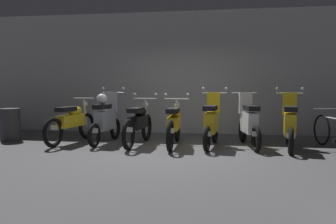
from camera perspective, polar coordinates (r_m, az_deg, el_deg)
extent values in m
plane|color=#4C4C4F|center=(6.55, 0.26, -7.03)|extent=(80.00, 80.00, 0.00)
cube|color=#ADADB2|center=(9.30, 2.80, 6.76)|extent=(16.00, 0.30, 3.37)
torus|color=black|center=(8.48, -13.92, -2.33)|extent=(0.20, 0.66, 0.65)
torus|color=black|center=(7.42, -19.30, -3.39)|extent=(0.20, 0.66, 0.65)
cube|color=gold|center=(7.92, -16.46, -1.46)|extent=(0.36, 0.86, 0.28)
ellipsoid|color=gold|center=(8.03, -15.86, 0.20)|extent=(0.33, 0.48, 0.22)
cube|color=black|center=(7.75, -17.27, 0.47)|extent=(0.33, 0.55, 0.10)
cylinder|color=#B7BABF|center=(8.34, -14.39, 2.31)|extent=(0.56, 0.13, 0.04)
cylinder|color=#B7BABF|center=(8.41, -14.15, -0.20)|extent=(0.08, 0.17, 0.65)
sphere|color=silver|center=(8.39, -14.18, 1.30)|extent=(0.12, 0.12, 0.12)
cube|color=white|center=(7.43, -19.20, -2.60)|extent=(0.16, 0.04, 0.10)
torus|color=black|center=(8.22, -9.14, -2.88)|extent=(0.14, 0.54, 0.53)
torus|color=black|center=(7.18, -12.69, -3.98)|extent=(0.14, 0.54, 0.53)
cube|color=#9EA0A8|center=(7.67, -10.82, -1.40)|extent=(0.29, 0.75, 0.44)
cube|color=#9EA0A8|center=(7.95, -9.84, 1.71)|extent=(0.29, 0.14, 0.48)
cube|color=black|center=(7.50, -11.37, 0.92)|extent=(0.29, 0.54, 0.10)
cylinder|color=#B7BABF|center=(8.07, -9.47, 3.32)|extent=(0.56, 0.09, 0.04)
sphere|color=#B7BABF|center=(8.18, -11.16, 4.01)|extent=(0.07, 0.07, 0.07)
sphere|color=#B7BABF|center=(7.97, -7.75, 4.04)|extent=(0.07, 0.07, 0.07)
cylinder|color=#B7BABF|center=(8.14, -9.30, 0.01)|extent=(0.07, 0.15, 0.85)
sphere|color=silver|center=(8.12, -9.33, 2.26)|extent=(0.12, 0.12, 0.12)
cube|color=white|center=(7.19, -12.62, -3.17)|extent=(0.16, 0.03, 0.10)
sphere|color=silver|center=(7.49, -11.39, 2.22)|extent=(0.24, 0.24, 0.24)
torus|color=black|center=(7.96, -3.73, -2.64)|extent=(0.14, 0.65, 0.65)
torus|color=black|center=(6.74, -6.88, -3.94)|extent=(0.14, 0.65, 0.65)
cube|color=black|center=(7.33, -5.18, -1.76)|extent=(0.28, 0.85, 0.28)
ellipsoid|color=black|center=(7.45, -4.82, 0.05)|extent=(0.29, 0.46, 0.22)
cube|color=black|center=(7.13, -5.65, 0.33)|extent=(0.28, 0.54, 0.10)
cylinder|color=#B7BABF|center=(7.81, -3.97, 2.30)|extent=(0.56, 0.08, 0.04)
sphere|color=#B7BABF|center=(7.89, -5.78, 3.04)|extent=(0.07, 0.07, 0.07)
sphere|color=#B7BABF|center=(7.74, -2.13, 3.03)|extent=(0.07, 0.07, 0.07)
cylinder|color=#B7BABF|center=(7.88, -3.85, -0.37)|extent=(0.07, 0.16, 0.65)
sphere|color=silver|center=(7.87, -3.85, 1.23)|extent=(0.12, 0.12, 0.12)
cube|color=white|center=(6.75, -6.81, -3.07)|extent=(0.16, 0.02, 0.10)
torus|color=black|center=(7.81, 1.60, -2.77)|extent=(0.10, 0.65, 0.65)
torus|color=black|center=(6.53, 0.36, -4.18)|extent=(0.10, 0.65, 0.65)
cube|color=gold|center=(7.14, 1.04, -1.90)|extent=(0.23, 0.83, 0.28)
ellipsoid|color=gold|center=(7.28, 1.19, -0.05)|extent=(0.26, 0.44, 0.22)
cube|color=black|center=(6.94, 0.87, 0.24)|extent=(0.25, 0.52, 0.10)
cylinder|color=#B7BABF|center=(7.65, 1.53, 2.27)|extent=(0.56, 0.04, 0.04)
sphere|color=#B7BABF|center=(7.68, -0.40, 3.03)|extent=(0.07, 0.07, 0.07)
sphere|color=#B7BABF|center=(7.62, 3.48, 3.01)|extent=(0.07, 0.07, 0.07)
cylinder|color=#B7BABF|center=(7.72, 1.57, -0.46)|extent=(0.06, 0.16, 0.65)
sphere|color=silver|center=(7.71, 1.57, 1.17)|extent=(0.12, 0.12, 0.12)
cube|color=white|center=(6.54, 0.39, -3.28)|extent=(0.16, 0.01, 0.10)
torus|color=black|center=(7.71, 8.13, -3.35)|extent=(0.16, 0.54, 0.53)
torus|color=black|center=(6.58, 6.75, -4.66)|extent=(0.16, 0.54, 0.53)
cube|color=gold|center=(7.11, 7.52, -1.80)|extent=(0.32, 0.76, 0.44)
cube|color=gold|center=(7.42, 7.94, 1.55)|extent=(0.29, 0.16, 0.48)
cube|color=black|center=(6.93, 7.35, 0.69)|extent=(0.31, 0.55, 0.10)
cylinder|color=#B7BABF|center=(7.55, 8.11, 3.26)|extent=(0.56, 0.11, 0.04)
sphere|color=#B7BABF|center=(7.59, 6.16, 4.04)|extent=(0.07, 0.07, 0.07)
sphere|color=#B7BABF|center=(7.52, 10.08, 4.00)|extent=(0.07, 0.07, 0.07)
cylinder|color=#B7BABF|center=(7.62, 8.12, -0.27)|extent=(0.08, 0.15, 0.85)
sphere|color=silver|center=(7.60, 8.14, 2.14)|extent=(0.12, 0.12, 0.12)
cube|color=white|center=(6.59, 6.79, -3.77)|extent=(0.16, 0.03, 0.10)
torus|color=black|center=(7.86, 12.81, -3.27)|extent=(0.17, 0.54, 0.53)
torus|color=black|center=(6.76, 15.05, -4.54)|extent=(0.17, 0.54, 0.53)
cube|color=silver|center=(7.28, 13.89, -1.75)|extent=(0.33, 0.76, 0.44)
cube|color=silver|center=(7.58, 13.30, 1.53)|extent=(0.30, 0.16, 0.48)
cube|color=black|center=(7.10, 14.25, 0.68)|extent=(0.32, 0.55, 0.10)
cylinder|color=#B7BABF|center=(7.71, 13.08, 3.22)|extent=(0.56, 0.12, 0.04)
cylinder|color=#B7BABF|center=(7.78, 12.94, -0.24)|extent=(0.08, 0.15, 0.85)
sphere|color=silver|center=(7.76, 12.98, 2.11)|extent=(0.12, 0.12, 0.12)
cube|color=white|center=(6.77, 15.02, -3.68)|extent=(0.16, 0.04, 0.10)
torus|color=black|center=(7.84, 20.15, -3.45)|extent=(0.18, 0.54, 0.53)
torus|color=black|center=(6.70, 20.51, -4.75)|extent=(0.18, 0.54, 0.53)
cube|color=gold|center=(7.24, 20.37, -1.93)|extent=(0.34, 0.76, 0.44)
cube|color=gold|center=(7.55, 20.35, 1.36)|extent=(0.30, 0.17, 0.48)
cube|color=black|center=(7.05, 20.49, 0.51)|extent=(0.32, 0.55, 0.10)
cylinder|color=#B7BABF|center=(7.68, 20.35, 3.05)|extent=(0.56, 0.13, 0.04)
sphere|color=#B7BABF|center=(7.67, 18.43, 3.85)|extent=(0.07, 0.07, 0.07)
sphere|color=#B7BABF|center=(7.69, 22.31, 3.75)|extent=(0.07, 0.07, 0.07)
cylinder|color=#B7BABF|center=(7.75, 20.25, -0.42)|extent=(0.08, 0.15, 0.85)
sphere|color=silver|center=(7.73, 20.31, 1.95)|extent=(0.12, 0.12, 0.12)
cube|color=white|center=(6.71, 20.52, -3.88)|extent=(0.16, 0.04, 0.10)
torus|color=black|center=(8.09, 25.09, -2.82)|extent=(0.17, 0.67, 0.68)
cylinder|color=silver|center=(7.61, 27.03, -1.05)|extent=(0.17, 0.68, 0.04)
cylinder|color=#B7BABF|center=(7.94, 25.63, 0.51)|extent=(0.50, 0.13, 0.03)
cylinder|color=black|center=(7.61, 27.11, -4.48)|extent=(0.14, 0.12, 0.10)
cylinder|color=#38383D|center=(8.86, -25.69, -1.94)|extent=(0.47, 0.47, 0.78)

